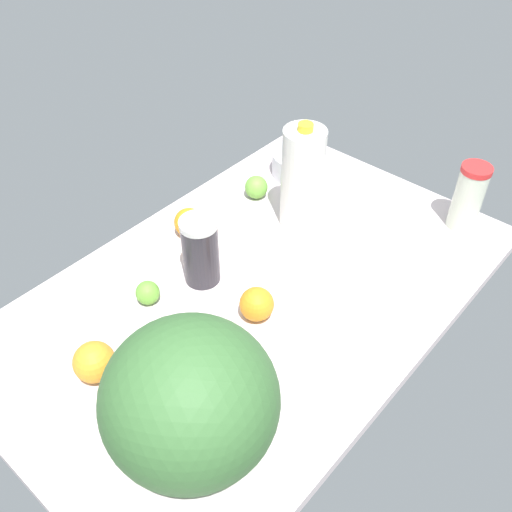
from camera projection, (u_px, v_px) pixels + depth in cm
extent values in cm
cube|color=silver|center=(256.00, 293.00, 130.52)|extent=(120.00, 76.00, 3.00)
cylinder|color=white|center=(302.00, 179.00, 138.29)|extent=(10.34, 10.34, 26.57)
cylinder|color=yellow|center=(306.00, 127.00, 128.72)|extent=(3.62, 3.62, 1.80)
cylinder|color=beige|center=(468.00, 199.00, 140.80)|extent=(7.18, 7.18, 16.32)
cylinder|color=red|center=(477.00, 169.00, 134.82)|extent=(7.40, 7.40, 1.40)
ellipsoid|color=#396734|center=(190.00, 400.00, 91.94)|extent=(29.43, 29.43, 27.16)
cylinder|color=silver|center=(300.00, 163.00, 161.23)|extent=(15.75, 15.75, 6.76)
cylinder|color=#2C2930|center=(201.00, 253.00, 126.75)|extent=(8.19, 8.19, 15.52)
cylinder|color=silver|center=(198.00, 224.00, 121.04)|extent=(8.44, 8.44, 1.40)
sphere|color=orange|center=(94.00, 362.00, 109.26)|extent=(8.20, 8.20, 8.20)
sphere|color=#64A937|center=(148.00, 293.00, 124.82)|extent=(5.35, 5.35, 5.35)
sphere|color=orange|center=(257.00, 304.00, 120.87)|extent=(7.46, 7.46, 7.46)
sphere|color=#6AAF3D|center=(256.00, 187.00, 153.24)|extent=(6.22, 6.22, 6.22)
sphere|color=orange|center=(189.00, 223.00, 141.21)|extent=(7.35, 7.35, 7.35)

